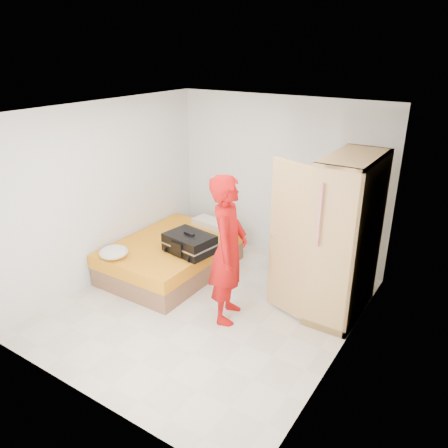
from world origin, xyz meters
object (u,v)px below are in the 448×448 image
Objects in this scene: bed at (172,257)px; suitcase at (189,243)px; person at (228,250)px; round_cushion at (114,252)px; wardrobe at (342,242)px.

suitcase is at bearing -14.53° from bed.
person is 1.80m from round_cushion.
round_cushion is (-2.85, -1.19, -0.42)m from wardrobe.
round_cushion is (-1.73, -0.29, -0.38)m from person.
wardrobe is (2.50, 0.35, 0.75)m from bed.
person is at bearing -21.69° from bed.
person reaches higher than round_cushion.
suitcase is 1.07m from round_cushion.
suitcase is (-2.06, -0.46, -0.36)m from wardrobe.
wardrobe reaches higher than person.
round_cushion is at bearing -129.20° from suitcase.
bed is 4.96× the size of round_cushion.
bed is 2.63m from wardrobe.
wardrobe is at bearing -70.70° from person.
wardrobe is at bearing 7.91° from bed.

